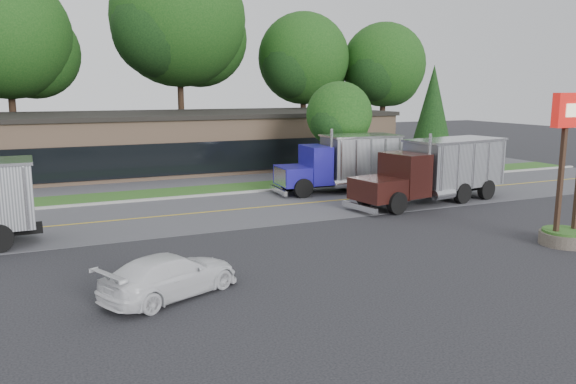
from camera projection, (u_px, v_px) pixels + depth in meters
name	position (u px, v px, depth m)	size (l,w,h in m)	color
ground	(298.00, 259.00, 20.33)	(140.00, 140.00, 0.00)	#35353A
road	(223.00, 211.00, 28.41)	(60.00, 8.00, 0.02)	#5A5A5F
center_line	(223.00, 211.00, 28.41)	(60.00, 0.12, 0.01)	gold
curb	(201.00, 197.00, 32.18)	(60.00, 0.30, 0.12)	#9E9E99
grass_verge	(193.00, 191.00, 33.79)	(60.00, 3.40, 0.03)	#325B1F
far_parking	(174.00, 179.00, 38.28)	(60.00, 7.00, 0.02)	#5A5A5F
strip_mall	(181.00, 142.00, 44.11)	(32.00, 12.00, 4.00)	tan
bilo_sign	(568.00, 195.00, 21.93)	(2.20, 1.90, 5.95)	#6B6054
tree_far_b	(9.00, 42.00, 45.24)	(10.80, 10.16, 15.40)	#382619
tree_far_c	(180.00, 26.00, 50.56)	(12.85, 12.09, 18.33)	#382619
tree_far_d	(304.00, 63.00, 54.98)	(9.43, 8.88, 13.46)	#382619
tree_far_e	(384.00, 69.00, 56.48)	(8.86, 8.34, 12.65)	#382619
evergreen_right	(433.00, 111.00, 43.72)	(3.49, 3.49, 7.94)	#382619
tree_verge	(340.00, 118.00, 37.12)	(4.62, 4.35, 6.59)	#382619
dump_truck_blue	(345.00, 162.00, 33.60)	(7.62, 3.06, 3.36)	black
dump_truck_maroon	(438.00, 169.00, 30.47)	(9.88, 4.04, 3.36)	black
rally_car	(171.00, 275.00, 16.67)	(1.78, 4.38, 1.27)	white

